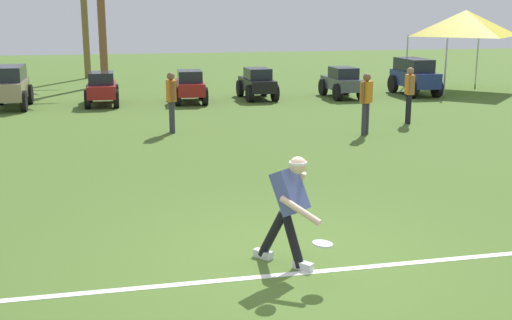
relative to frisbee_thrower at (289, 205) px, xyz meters
name	(u,v)px	position (x,y,z in m)	size (l,w,h in m)	color
ground_plane	(290,260)	(0.06, 0.16, -0.80)	(80.00, 80.00, 0.00)	#496828
field_line_paint	(299,273)	(0.06, -0.27, -0.79)	(24.21, 0.11, 0.01)	white
frisbee_thrower	(289,205)	(0.00, 0.00, 0.00)	(0.64, 1.03, 1.41)	black
frisbee_in_flight	(323,244)	(0.23, -0.60, -0.31)	(0.24, 0.24, 0.04)	white
teammate_near_sideline	(409,90)	(5.99, 9.17, 0.14)	(0.26, 0.50, 1.56)	black
teammate_midfield	(171,97)	(-0.59, 9.20, 0.14)	(0.24, 0.50, 1.56)	#33333D
teammate_deep	(366,98)	(4.17, 7.85, 0.14)	(0.41, 0.39, 1.56)	#33333D
parked_car_slot_a	(10,86)	(-5.28, 14.63, -0.07)	(1.15, 2.41, 1.34)	#998466
parked_car_slot_b	(102,88)	(-2.41, 14.66, -0.23)	(1.10, 2.21, 1.10)	maroon
parked_car_slot_c	(190,86)	(0.52, 14.64, -0.23)	(1.19, 2.24, 1.10)	maroon
parked_car_slot_d	(257,83)	(2.96, 14.99, -0.23)	(1.13, 2.22, 1.10)	black
parked_car_slot_e	(342,82)	(6.03, 14.66, -0.23)	(1.11, 2.21, 1.10)	#474C51
parked_car_slot_f	(414,75)	(8.92, 14.83, -0.07)	(1.15, 2.40, 1.34)	navy
palm_tree_left_of_centre	(84,3)	(-3.14, 23.57, 2.58)	(3.18, 3.45, 5.52)	brown
event_tent	(465,23)	(11.45, 15.85, 1.80)	(3.38, 3.38, 3.09)	#B2B5BA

